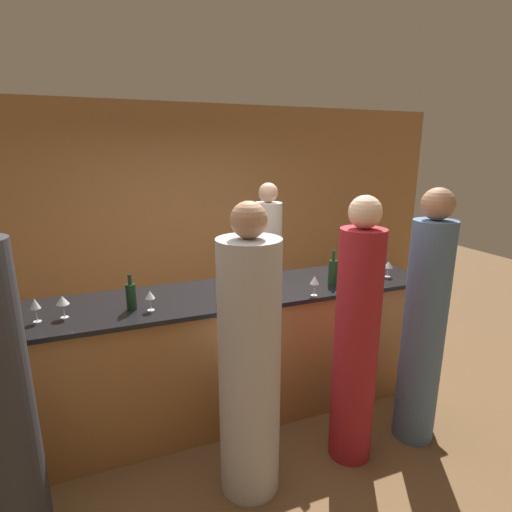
% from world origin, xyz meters
% --- Properties ---
extents(ground_plane, '(14.00, 14.00, 0.00)m').
position_xyz_m(ground_plane, '(0.00, 0.00, 0.00)').
color(ground_plane, brown).
extents(back_wall, '(8.00, 0.06, 2.80)m').
position_xyz_m(back_wall, '(0.00, 2.42, 1.40)').
color(back_wall, '#A37547').
rests_on(back_wall, ground_plane).
extents(bar_counter, '(3.46, 0.77, 1.09)m').
position_xyz_m(bar_counter, '(0.00, 0.00, 0.55)').
color(bar_counter, '#996638').
rests_on(bar_counter, ground_plane).
extents(bartender, '(0.28, 0.28, 1.90)m').
position_xyz_m(bartender, '(0.60, 0.71, 0.90)').
color(bartender, silver).
rests_on(bartender, ground_plane).
extents(guest_0, '(0.39, 0.39, 1.92)m').
position_xyz_m(guest_0, '(-0.16, -0.82, 0.89)').
color(guest_0, '#B2B2B7').
rests_on(guest_0, ground_plane).
extents(guest_2, '(0.31, 0.31, 1.92)m').
position_xyz_m(guest_2, '(0.64, -0.81, 0.91)').
color(guest_2, maroon).
rests_on(guest_2, ground_plane).
extents(guest_3, '(0.30, 0.30, 1.96)m').
position_xyz_m(guest_3, '(1.22, -0.82, 0.93)').
color(guest_3, '#4C6B93').
rests_on(guest_3, ground_plane).
extents(wine_bottle_0, '(0.08, 0.08, 0.29)m').
position_xyz_m(wine_bottle_0, '(-0.10, -0.13, 1.20)').
color(wine_bottle_0, black).
rests_on(wine_bottle_0, bar_counter).
extents(wine_bottle_1, '(0.07, 0.07, 0.26)m').
position_xyz_m(wine_bottle_1, '(-0.79, -0.10, 1.19)').
color(wine_bottle_1, black).
rests_on(wine_bottle_1, bar_counter).
extents(wine_bottle_2, '(0.08, 0.08, 0.30)m').
position_xyz_m(wine_bottle_2, '(0.86, -0.12, 1.20)').
color(wine_bottle_2, '#19381E').
rests_on(wine_bottle_2, bar_counter).
extents(wine_glass_0, '(0.07, 0.07, 0.17)m').
position_xyz_m(wine_glass_0, '(-1.40, -0.10, 1.21)').
color(wine_glass_0, silver).
rests_on(wine_glass_0, bar_counter).
extents(wine_glass_1, '(0.07, 0.07, 0.16)m').
position_xyz_m(wine_glass_1, '(0.57, -0.32, 1.21)').
color(wine_glass_1, silver).
rests_on(wine_glass_1, bar_counter).
extents(wine_glass_2, '(0.08, 0.08, 0.16)m').
position_xyz_m(wine_glass_2, '(-1.23, -0.09, 1.21)').
color(wine_glass_2, silver).
rests_on(wine_glass_2, bar_counter).
extents(wine_glass_3, '(0.07, 0.07, 0.15)m').
position_xyz_m(wine_glass_3, '(-0.67, -0.17, 1.20)').
color(wine_glass_3, silver).
rests_on(wine_glass_3, bar_counter).
extents(wine_glass_4, '(0.08, 0.08, 0.15)m').
position_xyz_m(wine_glass_4, '(1.43, -0.14, 1.20)').
color(wine_glass_4, silver).
rests_on(wine_glass_4, bar_counter).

